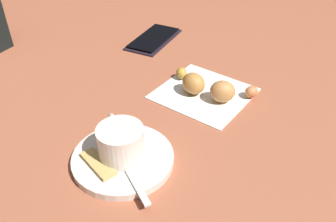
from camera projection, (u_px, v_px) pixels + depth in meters
ground_plane at (176, 119)px, 0.59m from camera, size 1.80×1.80×0.00m
saucer at (123, 159)px, 0.51m from camera, size 0.15×0.15×0.01m
espresso_cup at (121, 142)px, 0.49m from camera, size 0.07×0.08×0.05m
teaspoon at (122, 158)px, 0.50m from camera, size 0.08×0.13×0.01m
sugar_packet at (98, 164)px, 0.49m from camera, size 0.04×0.07×0.01m
napkin at (203, 93)px, 0.65m from camera, size 0.16×0.16×0.00m
croissant at (209, 87)px, 0.63m from camera, size 0.09×0.17×0.04m
cell_phone at (154, 39)px, 0.83m from camera, size 0.16×0.10×0.01m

